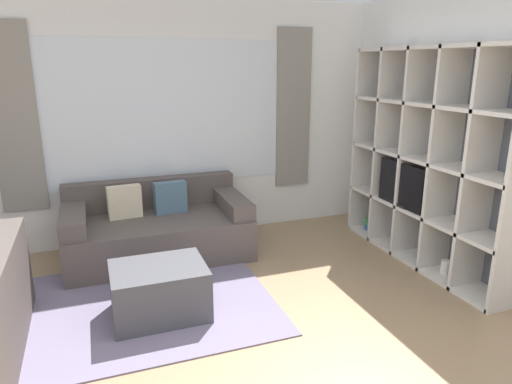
{
  "coord_description": "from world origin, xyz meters",
  "views": [
    {
      "loc": [
        -0.83,
        -2.11,
        1.99
      ],
      "look_at": [
        0.55,
        1.67,
        0.85
      ],
      "focal_mm": 32.0,
      "sensor_mm": 36.0,
      "label": 1
    }
  ],
  "objects": [
    {
      "name": "couch_main",
      "position": [
        -0.25,
        2.53,
        0.29
      ],
      "size": [
        1.86,
        1.0,
        0.77
      ],
      "color": "#564C47",
      "rests_on": "ground_plane"
    },
    {
      "name": "wall_right",
      "position": [
        2.51,
        1.52,
        1.35
      ],
      "size": [
        0.07,
        4.24,
        2.7
      ],
      "primitive_type": "cube",
      "color": "white",
      "rests_on": "ground_plane"
    },
    {
      "name": "area_rug",
      "position": [
        -0.88,
        1.48,
        0.01
      ],
      "size": [
        2.84,
        1.75,
        0.01
      ],
      "primitive_type": "cube",
      "color": "slate",
      "rests_on": "ground_plane"
    },
    {
      "name": "shelving_unit",
      "position": [
        2.31,
        1.46,
        1.06
      ],
      "size": [
        0.38,
        2.19,
        2.15
      ],
      "color": "#515660",
      "rests_on": "ground_plane"
    },
    {
      "name": "wall_back",
      "position": [
        0.0,
        3.07,
        1.36
      ],
      "size": [
        6.15,
        0.11,
        2.7
      ],
      "color": "white",
      "rests_on": "ground_plane"
    },
    {
      "name": "ottoman",
      "position": [
        -0.42,
        1.28,
        0.22
      ],
      "size": [
        0.75,
        0.58,
        0.43
      ],
      "color": "#47474C",
      "rests_on": "ground_plane"
    }
  ]
}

